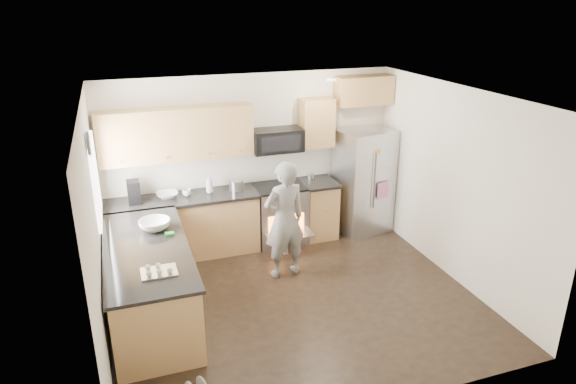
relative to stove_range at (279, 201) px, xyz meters
name	(u,v)px	position (x,y,z in m)	size (l,w,h in m)	color
ground	(295,299)	(-0.35, -1.69, -0.68)	(4.50, 4.50, 0.00)	black
room_shell	(292,176)	(-0.39, -1.68, 1.00)	(4.54, 4.04, 2.62)	white
back_cabinet_run	(218,189)	(-0.93, 0.05, 0.29)	(4.45, 0.64, 2.50)	#AB8144
peninsula	(150,281)	(-2.10, -1.44, -0.21)	(0.96, 2.36, 1.05)	#AB8144
stove_range	(279,201)	(0.00, 0.00, 0.00)	(0.76, 0.97, 1.79)	#B7B7BC
refrigerator	(363,181)	(1.42, -0.03, 0.17)	(0.93, 0.78, 1.69)	#B7B7BC
person	(285,220)	(-0.26, -1.03, 0.15)	(0.60, 0.39, 1.65)	gray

